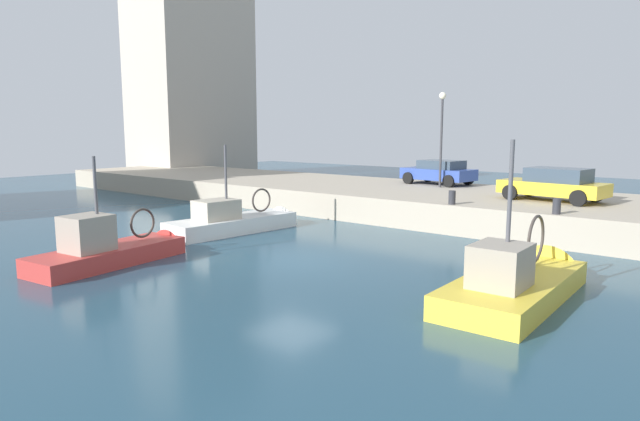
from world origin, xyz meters
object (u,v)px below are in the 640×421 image
(fishing_boat_red, at_px, (118,257))
(quay_streetlamp, at_px, (442,124))
(fishing_boat_white, at_px, (240,228))
(parked_car_yellow, at_px, (554,184))
(mooring_bollard_north, at_px, (452,198))
(parked_car_blue, at_px, (439,172))
(mooring_bollard_mid, at_px, (557,206))
(fishing_boat_yellow, at_px, (520,291))

(fishing_boat_red, bearing_deg, quay_streetlamp, -8.62)
(fishing_boat_white, relative_size, parked_car_yellow, 1.49)
(mooring_bollard_north, bearing_deg, fishing_boat_white, 125.00)
(fishing_boat_red, relative_size, mooring_bollard_north, 10.55)
(fishing_boat_white, distance_m, mooring_bollard_north, 8.74)
(fishing_boat_white, bearing_deg, mooring_bollard_north, -55.00)
(fishing_boat_red, height_order, parked_car_blue, fishing_boat_red)
(fishing_boat_red, distance_m, quay_streetlamp, 17.46)
(fishing_boat_white, distance_m, parked_car_blue, 12.40)
(mooring_bollard_mid, relative_size, mooring_bollard_north, 1.00)
(fishing_boat_red, height_order, mooring_bollard_north, fishing_boat_red)
(parked_car_blue, xyz_separation_m, mooring_bollard_mid, (-6.98, -8.20, -0.41))
(fishing_boat_red, bearing_deg, mooring_bollard_mid, -41.99)
(parked_car_blue, bearing_deg, mooring_bollard_mid, -130.39)
(parked_car_yellow, bearing_deg, parked_car_blue, 64.62)
(parked_car_blue, relative_size, quay_streetlamp, 0.83)
(parked_car_blue, bearing_deg, quay_streetlamp, -150.28)
(fishing_boat_white, height_order, quay_streetlamp, quay_streetlamp)
(parked_car_blue, distance_m, mooring_bollard_north, 8.16)
(mooring_bollard_mid, distance_m, quay_streetlamp, 9.81)
(fishing_boat_yellow, relative_size, parked_car_yellow, 1.47)
(quay_streetlamp, bearing_deg, parked_car_blue, 29.72)
(mooring_bollard_north, relative_size, quay_streetlamp, 0.11)
(fishing_boat_yellow, bearing_deg, mooring_bollard_mid, 9.55)
(fishing_boat_yellow, bearing_deg, quay_streetlamp, 35.01)
(quay_streetlamp, bearing_deg, fishing_boat_yellow, -144.99)
(fishing_boat_white, xyz_separation_m, parked_car_blue, (11.93, -2.87, 1.76))
(mooring_bollard_mid, relative_size, quay_streetlamp, 0.11)
(parked_car_yellow, bearing_deg, fishing_boat_white, 131.04)
(mooring_bollard_mid, height_order, quay_streetlamp, quay_streetlamp)
(parked_car_yellow, height_order, mooring_bollard_north, parked_car_yellow)
(fishing_boat_yellow, bearing_deg, parked_car_yellow, 12.65)
(parked_car_yellow, xyz_separation_m, quay_streetlamp, (2.00, 6.26, 2.54))
(mooring_bollard_mid, xyz_separation_m, mooring_bollard_north, (0.00, 4.00, 0.00))
(parked_car_yellow, bearing_deg, quay_streetlamp, 72.28)
(parked_car_yellow, distance_m, mooring_bollard_north, 4.63)
(fishing_boat_white, bearing_deg, fishing_boat_yellow, -97.48)
(fishing_boat_red, relative_size, parked_car_blue, 1.45)
(quay_streetlamp, bearing_deg, parked_car_yellow, -107.72)
(fishing_boat_red, xyz_separation_m, mooring_bollard_mid, (11.09, -9.98, 1.31))
(fishing_boat_red, height_order, parked_car_yellow, fishing_boat_red)
(parked_car_yellow, relative_size, mooring_bollard_north, 7.85)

